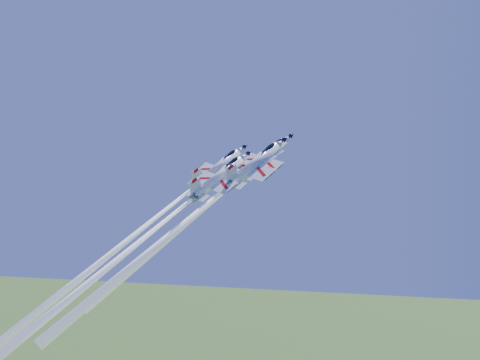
% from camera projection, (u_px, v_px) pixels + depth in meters
% --- Properties ---
extents(jet_lead, '(25.34, 34.77, 36.96)m').
position_uv_depth(jet_lead, '(207.00, 206.00, 102.26)').
color(jet_lead, white).
extents(jet_left, '(28.66, 40.70, 44.04)m').
position_uv_depth(jet_left, '(131.00, 238.00, 96.42)').
color(jet_left, white).
extents(jet_right, '(25.67, 35.40, 37.74)m').
position_uv_depth(jet_right, '(187.00, 221.00, 90.92)').
color(jet_right, white).
extents(jet_slot, '(28.87, 40.93, 44.26)m').
position_uv_depth(jet_slot, '(122.00, 256.00, 87.02)').
color(jet_slot, white).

